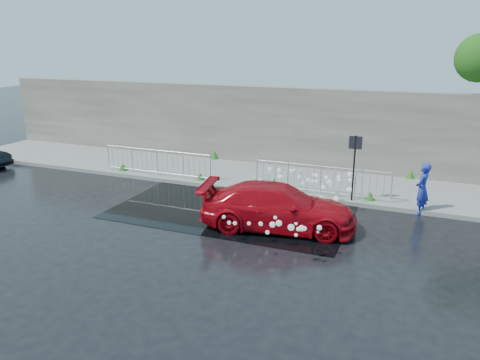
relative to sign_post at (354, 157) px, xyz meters
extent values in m
plane|color=black|center=(-4.20, -3.10, -1.72)|extent=(90.00, 90.00, 0.00)
cube|color=slate|center=(-4.20, 1.90, -1.65)|extent=(30.00, 4.00, 0.15)
cube|color=slate|center=(-4.20, -0.10, -1.64)|extent=(30.00, 0.25, 0.16)
cube|color=#575249|center=(-4.20, 4.10, 0.18)|extent=(30.00, 0.60, 3.50)
cube|color=black|center=(-3.70, -2.10, -1.72)|extent=(8.00, 5.00, 0.01)
cylinder|color=black|center=(0.00, 0.00, -0.47)|extent=(0.06, 0.06, 2.50)
cube|color=black|center=(0.00, 0.00, 0.53)|extent=(0.45, 0.04, 0.45)
sphere|color=#1E4711|center=(3.80, 4.30, 3.28)|extent=(1.85, 1.85, 1.85)
cylinder|color=silver|center=(-10.70, 0.25, -1.02)|extent=(0.05, 0.05, 1.10)
cylinder|color=silver|center=(-5.70, 0.25, -1.02)|extent=(0.05, 0.05, 1.10)
cylinder|color=silver|center=(-8.20, 0.25, -0.50)|extent=(5.00, 0.04, 0.04)
cylinder|color=silver|center=(-8.20, 0.25, -1.45)|extent=(5.00, 0.04, 0.04)
cylinder|color=silver|center=(-3.70, 0.25, -1.02)|extent=(0.05, 0.05, 1.10)
cylinder|color=silver|center=(1.30, 0.25, -1.02)|extent=(0.05, 0.05, 1.10)
cylinder|color=silver|center=(-1.20, 0.25, -0.50)|extent=(5.00, 0.04, 0.04)
cylinder|color=silver|center=(-1.20, 0.25, -1.45)|extent=(5.00, 0.04, 0.04)
cone|color=#175617|center=(-10.00, 0.30, -1.41)|extent=(0.40, 0.40, 0.34)
cone|color=#175617|center=(-6.20, 0.30, -1.43)|extent=(0.36, 0.36, 0.28)
cone|color=#175617|center=(-3.00, 0.30, -1.35)|extent=(0.44, 0.44, 0.44)
cone|color=#175617|center=(0.60, 0.30, -1.42)|extent=(0.38, 0.38, 0.30)
cone|color=#175617|center=(-7.20, 3.80, -1.38)|extent=(0.42, 0.42, 0.39)
cone|color=#175617|center=(1.80, 3.80, -1.41)|extent=(0.34, 0.34, 0.32)
sphere|color=white|center=(-3.53, -1.16, -1.05)|extent=(0.10, 0.10, 0.10)
sphere|color=white|center=(-1.61, -0.80, -0.91)|extent=(0.12, 0.12, 0.12)
sphere|color=white|center=(-0.03, -0.46, -0.70)|extent=(0.14, 0.14, 0.14)
sphere|color=white|center=(-2.58, -0.41, -0.86)|extent=(0.16, 0.16, 0.16)
sphere|color=white|center=(-0.92, -0.10, -0.81)|extent=(0.15, 0.15, 0.15)
sphere|color=white|center=(-0.82, -1.06, -0.89)|extent=(0.16, 0.16, 0.16)
sphere|color=white|center=(-0.44, -0.32, -0.78)|extent=(0.13, 0.13, 0.13)
sphere|color=white|center=(-3.20, -0.82, -0.95)|extent=(0.11, 0.11, 0.11)
sphere|color=white|center=(-1.15, -0.62, -0.82)|extent=(0.12, 0.12, 0.12)
sphere|color=white|center=(-0.76, -1.53, -1.08)|extent=(0.10, 0.10, 0.10)
sphere|color=white|center=(-0.05, -1.67, -1.27)|extent=(0.09, 0.09, 0.09)
sphere|color=white|center=(-0.48, -1.65, -1.14)|extent=(0.10, 0.10, 0.10)
sphere|color=white|center=(-0.63, -0.68, -0.92)|extent=(0.06, 0.06, 0.06)
sphere|color=white|center=(-1.11, -1.61, -1.16)|extent=(0.12, 0.12, 0.12)
sphere|color=white|center=(-3.10, 0.00, -0.73)|extent=(0.16, 0.16, 0.16)
sphere|color=white|center=(-1.68, -1.17, -1.07)|extent=(0.13, 0.13, 0.13)
sphere|color=white|center=(-3.45, -0.76, -0.89)|extent=(0.08, 0.08, 0.08)
sphere|color=white|center=(-0.30, -1.43, -1.11)|extent=(0.18, 0.18, 0.18)
sphere|color=white|center=(-1.90, -0.02, -0.64)|extent=(0.07, 0.07, 0.07)
sphere|color=white|center=(-1.48, -0.53, -0.84)|extent=(0.13, 0.13, 0.13)
sphere|color=white|center=(-2.82, -1.31, -1.05)|extent=(0.10, 0.10, 0.10)
sphere|color=white|center=(-1.89, -1.78, -1.24)|extent=(0.09, 0.09, 0.09)
sphere|color=white|center=(-0.72, -1.97, -1.38)|extent=(0.08, 0.08, 0.08)
sphere|color=white|center=(-0.73, -0.50, -0.84)|extent=(0.18, 0.18, 0.18)
sphere|color=white|center=(-1.37, -0.23, -0.70)|extent=(0.09, 0.09, 0.09)
sphere|color=white|center=(-2.71, -0.04, -0.75)|extent=(0.18, 0.18, 0.18)
sphere|color=white|center=(-3.26, -1.61, -1.16)|extent=(0.09, 0.09, 0.09)
sphere|color=white|center=(-1.25, -0.31, -0.71)|extent=(0.14, 0.14, 0.14)
sphere|color=white|center=(-0.10, -2.04, -1.34)|extent=(0.11, 0.11, 0.11)
sphere|color=white|center=(-1.96, -2.02, -1.52)|extent=(0.10, 0.10, 0.10)
sphere|color=white|center=(-3.08, -1.70, -1.35)|extent=(0.08, 0.08, 0.08)
sphere|color=white|center=(-1.56, -2.17, -1.43)|extent=(0.11, 0.11, 0.11)
sphere|color=white|center=(-2.40, -0.71, -0.76)|extent=(0.11, 0.11, 0.11)
sphere|color=white|center=(-1.42, -2.25, -1.42)|extent=(0.11, 0.11, 0.11)
sphere|color=white|center=(-1.29, -0.61, -0.85)|extent=(0.12, 0.12, 0.12)
sphere|color=white|center=(-2.97, -0.50, -0.72)|extent=(0.07, 0.07, 0.07)
sphere|color=white|center=(-0.12, 0.04, -0.63)|extent=(0.17, 0.17, 0.17)
sphere|color=white|center=(-0.42, -2.13, -1.51)|extent=(0.10, 0.10, 0.10)
sphere|color=white|center=(-1.91, -1.62, -1.21)|extent=(0.13, 0.13, 0.13)
sphere|color=white|center=(-1.83, -0.46, -0.78)|extent=(0.13, 0.13, 0.13)
sphere|color=white|center=(-2.11, -0.10, -0.63)|extent=(0.09, 0.09, 0.09)
sphere|color=white|center=(-3.15, -1.52, -1.08)|extent=(0.07, 0.07, 0.07)
sphere|color=white|center=(-0.48, -0.14, -0.72)|extent=(0.14, 0.14, 0.14)
sphere|color=white|center=(-2.84, -1.64, -1.22)|extent=(0.08, 0.08, 0.08)
sphere|color=white|center=(-2.27, 0.05, -0.73)|extent=(0.13, 0.13, 0.13)
sphere|color=white|center=(-1.70, -1.98, -1.39)|extent=(0.07, 0.07, 0.07)
sphere|color=white|center=(0.02, -0.85, -0.92)|extent=(0.18, 0.18, 0.18)
sphere|color=white|center=(-2.81, -1.19, -1.05)|extent=(0.13, 0.13, 0.13)
sphere|color=white|center=(-0.35, -1.79, -1.40)|extent=(0.13, 0.13, 0.13)
sphere|color=white|center=(-1.82, -5.46, -0.72)|extent=(0.10, 0.10, 0.10)
sphere|color=white|center=(-0.73, -4.77, -0.82)|extent=(0.08, 0.08, 0.08)
sphere|color=white|center=(-0.70, -5.36, -0.70)|extent=(0.18, 0.18, 0.18)
sphere|color=white|center=(-2.75, -5.01, -0.83)|extent=(0.10, 0.10, 0.10)
sphere|color=white|center=(-0.50, -5.40, -0.70)|extent=(0.11, 0.11, 0.11)
sphere|color=white|center=(-2.66, -4.43, -1.22)|extent=(0.12, 0.12, 0.12)
sphere|color=white|center=(-0.52, -4.99, -0.83)|extent=(0.17, 0.17, 0.17)
sphere|color=white|center=(-1.46, -4.58, -1.02)|extent=(0.17, 0.17, 0.17)
sphere|color=white|center=(-0.66, -5.08, -0.69)|extent=(0.06, 0.06, 0.06)
sphere|color=white|center=(-0.12, -4.65, -0.88)|extent=(0.14, 0.14, 0.14)
sphere|color=white|center=(-1.87, -4.39, -1.14)|extent=(0.13, 0.13, 0.13)
sphere|color=white|center=(-1.25, -5.00, -0.64)|extent=(0.10, 0.10, 0.10)
sphere|color=white|center=(-0.15, -4.69, -1.00)|extent=(0.06, 0.06, 0.06)
sphere|color=white|center=(-0.84, -4.34, -1.33)|extent=(0.10, 0.10, 0.10)
sphere|color=white|center=(-1.28, -4.54, -0.97)|extent=(0.18, 0.18, 0.18)
sphere|color=white|center=(-2.73, -4.69, -1.12)|extent=(0.12, 0.12, 0.12)
sphere|color=white|center=(-1.69, -4.31, -1.40)|extent=(0.13, 0.13, 0.13)
sphere|color=white|center=(-0.46, -4.91, -0.86)|extent=(0.13, 0.13, 0.13)
imported|color=#A60610|center=(-1.76, -3.12, -1.03)|extent=(5.05, 2.75, 1.39)
imported|color=#202CA4|center=(2.30, -0.10, -0.85)|extent=(0.59, 0.73, 1.76)
camera|label=1|loc=(2.29, -16.14, 3.85)|focal=35.00mm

